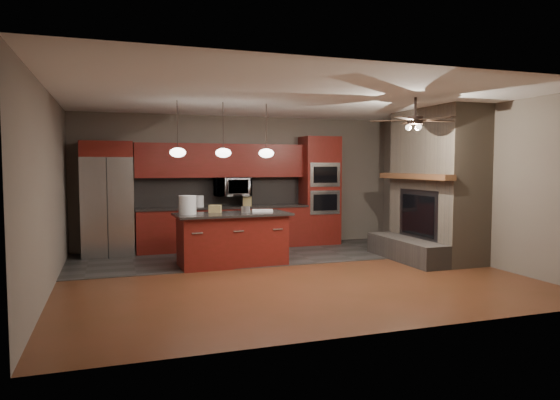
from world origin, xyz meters
name	(u,v)px	position (x,y,z in m)	size (l,w,h in m)	color
ground	(288,274)	(0.00, 0.00, 0.00)	(7.00, 7.00, 0.00)	#582C1A
ceiling	(288,99)	(0.00, 0.00, 2.80)	(7.00, 6.00, 0.02)	white
back_wall	(242,182)	(0.00, 3.00, 1.40)	(7.00, 0.02, 2.80)	#6B6256
right_wall	(469,185)	(3.50, 0.00, 1.40)	(0.02, 6.00, 2.80)	#6B6256
left_wall	(49,191)	(-3.50, 0.00, 1.40)	(0.02, 6.00, 2.80)	#6B6256
slate_tile_patch	(257,255)	(0.00, 1.80, 0.01)	(7.00, 2.40, 0.01)	#322F2D
fireplace_column	(434,190)	(3.04, 0.40, 1.30)	(1.30, 2.10, 2.80)	#786956
back_cabinetry	(223,206)	(-0.48, 2.74, 0.89)	(3.59, 0.64, 2.20)	maroon
oven_tower	(320,191)	(1.70, 2.69, 1.19)	(0.80, 0.63, 2.38)	maroon
microwave	(232,187)	(-0.27, 2.75, 1.30)	(0.73, 0.41, 0.50)	silver
refrigerator	(107,199)	(-2.76, 2.62, 1.10)	(0.95, 0.75, 2.21)	silver
kitchen_island	(233,239)	(-0.69, 0.98, 0.47)	(2.02, 0.99, 0.92)	maroon
white_bucket	(188,205)	(-1.46, 1.02, 1.08)	(0.30, 0.30, 0.32)	silver
paint_can	(246,210)	(-0.46, 0.96, 0.97)	(0.16, 0.16, 0.11)	#B1B0B5
paint_tray	(263,211)	(-0.11, 1.07, 0.94)	(0.36, 0.26, 0.04)	white
cardboard_box	(215,209)	(-0.95, 1.17, 0.99)	(0.21, 0.15, 0.13)	#9B8650
counter_bucket	(199,201)	(-0.99, 2.70, 1.02)	(0.20, 0.20, 0.23)	white
counter_box	(247,201)	(0.03, 2.65, 1.00)	(0.18, 0.14, 0.20)	#A38C54
pendant_left	(178,152)	(-1.65, 0.70, 1.96)	(0.26, 0.26, 0.92)	black
pendant_center	(223,153)	(-0.90, 0.70, 1.96)	(0.26, 0.26, 0.92)	black
pendant_right	(266,153)	(-0.15, 0.70, 1.96)	(0.26, 0.26, 0.92)	black
ceiling_fan	(415,120)	(1.80, -0.80, 2.46)	(1.27, 1.33, 0.41)	black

